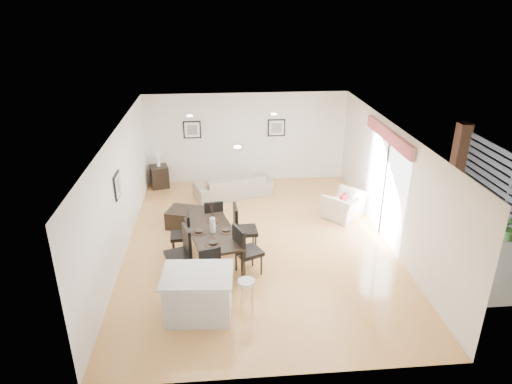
{
  "coord_description": "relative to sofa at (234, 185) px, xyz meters",
  "views": [
    {
      "loc": [
        -0.86,
        -9.16,
        5.29
      ],
      "look_at": [
        -0.03,
        0.4,
        1.13
      ],
      "focal_mm": 32.0,
      "sensor_mm": 36.0,
      "label": 1
    }
  ],
  "objects": [
    {
      "name": "armchair",
      "position": [
        2.8,
        -1.62,
        0.01
      ],
      "size": [
        1.34,
        1.33,
        0.65
      ],
      "primitive_type": "imported",
      "rotation": [
        0.0,
        0.0,
        3.91
      ],
      "color": "beige",
      "rests_on": "ground"
    },
    {
      "name": "framed_print_back_left",
      "position": [
        -1.14,
        1.15,
        1.34
      ],
      "size": [
        0.52,
        0.04,
        0.52
      ],
      "color": "black",
      "rests_on": "wall_back"
    },
    {
      "name": "dining_chair_wfar",
      "position": [
        -1.2,
        -3.09,
        0.23
      ],
      "size": [
        0.47,
        0.47,
        0.98
      ],
      "rotation": [
        0.0,
        0.0,
        -1.51
      ],
      "color": "black",
      "rests_on": "ground"
    },
    {
      "name": "framed_print_back_right",
      "position": [
        1.36,
        1.15,
        1.34
      ],
      "size": [
        0.52,
        0.04,
        0.52
      ],
      "color": "black",
      "rests_on": "wall_back"
    },
    {
      "name": "framed_print_left_wall",
      "position": [
        -2.51,
        -3.02,
        1.34
      ],
      "size": [
        0.04,
        0.52,
        0.52
      ],
      "rotation": [
        0.0,
        0.0,
        1.57
      ],
      "color": "black",
      "rests_on": "wall_left"
    },
    {
      "name": "ground",
      "position": [
        0.46,
        -2.82,
        -0.31
      ],
      "size": [
        8.0,
        8.0,
        0.0
      ],
      "primitive_type": "plane",
      "color": "tan",
      "rests_on": "ground"
    },
    {
      "name": "dining_chair_wnear",
      "position": [
        -1.2,
        -3.96,
        0.29
      ],
      "size": [
        0.61,
        0.61,
        1.07
      ],
      "rotation": [
        0.0,
        0.0,
        -1.25
      ],
      "color": "black",
      "rests_on": "ground"
    },
    {
      "name": "table_lamp",
      "position": [
        -2.17,
        0.83,
        0.62
      ],
      "size": [
        0.23,
        0.23,
        0.43
      ],
      "color": "white",
      "rests_on": "side_table"
    },
    {
      "name": "wall_left",
      "position": [
        -2.54,
        -2.82,
        1.04
      ],
      "size": [
        0.04,
        8.0,
        2.7
      ],
      "primitive_type": "cube",
      "color": "white",
      "rests_on": "ground"
    },
    {
      "name": "kitchen_island",
      "position": [
        -0.84,
        -5.26,
        0.12
      ],
      "size": [
        1.29,
        1.03,
        0.86
      ],
      "rotation": [
        0.0,
        0.0,
        -0.07
      ],
      "color": "#BCBCBF",
      "rests_on": "ground"
    },
    {
      "name": "bar_stool",
      "position": [
        0.01,
        -5.26,
        0.26
      ],
      "size": [
        0.3,
        0.3,
        0.67
      ],
      "color": "silver",
      "rests_on": "ground"
    },
    {
      "name": "coffee_table",
      "position": [
        -1.13,
        -1.82,
        -0.09
      ],
      "size": [
        1.26,
        0.98,
        0.45
      ],
      "primitive_type": "cube",
      "rotation": [
        0.0,
        0.0,
        -0.31
      ],
      "color": "black",
      "rests_on": "ground"
    },
    {
      "name": "wall_front",
      "position": [
        0.46,
        -6.82,
        1.04
      ],
      "size": [
        6.0,
        0.04,
        2.7
      ],
      "primitive_type": "cube",
      "color": "white",
      "rests_on": "ground"
    },
    {
      "name": "courtyard",
      "position": [
        6.62,
        -1.96,
        0.61
      ],
      "size": [
        6.0,
        6.0,
        2.0
      ],
      "color": "gray",
      "rests_on": "ground"
    },
    {
      "name": "wall_back",
      "position": [
        0.46,
        1.18,
        1.04
      ],
      "size": [
        6.0,
        0.04,
        2.7
      ],
      "primitive_type": "cube",
      "color": "white",
      "rests_on": "ground"
    },
    {
      "name": "sofa",
      "position": [
        0.0,
        0.0,
        0.0
      ],
      "size": [
        2.31,
        1.43,
        0.63
      ],
      "primitive_type": "imported",
      "rotation": [
        0.0,
        0.0,
        3.43
      ],
      "color": "gray",
      "rests_on": "ground"
    },
    {
      "name": "dining_chair_efar",
      "position": [
        0.05,
        -3.1,
        0.31
      ],
      "size": [
        0.53,
        0.53,
        1.11
      ],
      "rotation": [
        0.0,
        0.0,
        1.63
      ],
      "color": "black",
      "rests_on": "ground"
    },
    {
      "name": "ceiling",
      "position": [
        0.46,
        -2.82,
        2.39
      ],
      "size": [
        6.0,
        8.0,
        0.02
      ],
      "primitive_type": "cube",
      "color": "white",
      "rests_on": "wall_back"
    },
    {
      "name": "wall_right",
      "position": [
        3.46,
        -2.82,
        1.04
      ],
      "size": [
        0.04,
        8.0,
        2.7
      ],
      "primitive_type": "cube",
      "color": "white",
      "rests_on": "ground"
    },
    {
      "name": "cushion",
      "position": [
        2.7,
        -1.72,
        0.21
      ],
      "size": [
        0.25,
        0.29,
        0.29
      ],
      "primitive_type": "cube",
      "rotation": [
        0.0,
        0.0,
        4.06
      ],
      "color": "maroon",
      "rests_on": "armchair"
    },
    {
      "name": "dining_chair_head",
      "position": [
        -0.6,
        -4.65,
        0.21
      ],
      "size": [
        0.53,
        0.53,
        0.94
      ],
      "rotation": [
        0.0,
        0.0,
        0.3
      ],
      "color": "black",
      "rests_on": "ground"
    },
    {
      "name": "dining_table",
      "position": [
        -0.57,
        -3.54,
        0.35
      ],
      "size": [
        1.3,
        1.95,
        0.74
      ],
      "rotation": [
        0.0,
        0.0,
        0.24
      ],
      "color": "black",
      "rests_on": "ground"
    },
    {
      "name": "side_table",
      "position": [
        -2.17,
        0.83,
        0.01
      ],
      "size": [
        0.61,
        0.61,
        0.66
      ],
      "primitive_type": "cube",
      "rotation": [
        0.0,
        0.0,
        0.27
      ],
      "color": "black",
      "rests_on": "ground"
    },
    {
      "name": "courtyard_plant_a",
      "position": [
        6.36,
        -3.13,
        -0.01
      ],
      "size": [
        0.7,
        0.66,
        0.61
      ],
      "primitive_type": "imported",
      "rotation": [
        0.0,
        0.0,
        -0.41
      ],
      "color": "#3A632A",
      "rests_on": "ground"
    },
    {
      "name": "sliding_door",
      "position": [
        3.41,
        -2.52,
        1.35
      ],
      "size": [
        0.12,
        2.7,
        2.57
      ],
      "color": "white",
      "rests_on": "wall_right"
    },
    {
      "name": "courtyard_plant_b",
      "position": [
        6.23,
        -1.38,
        0.01
      ],
      "size": [
        0.41,
        0.41,
        0.65
      ],
      "primitive_type": "imported",
      "rotation": [
        0.0,
        0.0,
        -0.13
      ],
      "color": "#3A632A",
      "rests_on": "ground"
    },
    {
      "name": "dining_chair_foot",
      "position": [
        -0.56,
        -2.43,
        0.23
      ],
      "size": [
        0.48,
        0.48,
        0.97
      ],
      "rotation": [
        0.0,
        0.0,
        3.26
      ],
      "color": "black",
      "rests_on": "ground"
    },
    {
      "name": "vase",
      "position": [
        -0.57,
        -3.54,
        0.71
      ],
      "size": [
        0.89,
        1.36,
        0.69
      ],
      "color": "white",
      "rests_on": "dining_table"
    },
    {
      "name": "dining_chair_enear",
      "position": [
        0.05,
        -4.02,
        0.3
      ],
      "size": [
        0.65,
        0.65,
        1.09
      ],
      "rotation": [
        0.0,
        0.0,
        1.98
      ],
      "color": "black",
      "rests_on": "ground"
    }
  ]
}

